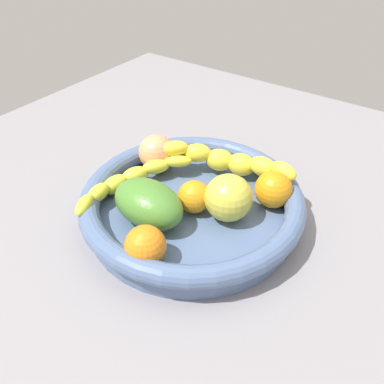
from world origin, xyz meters
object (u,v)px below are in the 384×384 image
Objects in this scene: banana_draped_left at (229,161)px; peach_blush at (157,153)px; orange_mid_left at (194,197)px; apple_yellow at (228,198)px; banana_draped_right at (128,180)px; fruit_bowl at (192,204)px; orange_front at (145,246)px; mango_green at (148,203)px; orange_mid_right at (273,189)px.

banana_draped_left is 13.54cm from peach_blush.
orange_mid_left is 0.71× the size of apple_yellow.
banana_draped_right is 4.30× the size of orange_mid_left.
fruit_bowl is at bearing -115.16° from peach_blush.
orange_front is 8.72cm from mango_green.
mango_green is 1.87× the size of peach_blush.
apple_yellow is at bearing -16.57° from orange_front.
orange_front reaches higher than fruit_bowl.
orange_front is 0.78× the size of apple_yellow.
banana_draped_left is 4.18× the size of orange_front.
mango_green is at bearing 144.87° from orange_mid_left.
banana_draped_right is 3.04× the size of apple_yellow.
mango_green is (-3.73, -7.66, 0.94)cm from banana_draped_right.
orange_front is at bearing -177.45° from banana_draped_left.
mango_green is (-6.18, 4.35, 0.71)cm from orange_mid_left.
orange_mid_left reaches higher than fruit_bowl.
orange_mid_right reaches higher than orange_front.
apple_yellow is (1.73, -5.33, 1.12)cm from orange_mid_left.
orange_mid_right is 22.64cm from peach_blush.
mango_green is at bearing 129.27° from apple_yellow.
orange_mid_right is at bearing -52.43° from fruit_bowl.
peach_blush reaches higher than orange_mid_left.
fruit_bowl is 13.56cm from orange_mid_right.
orange_mid_left is at bearing -35.13° from mango_green.
banana_draped_left is at bearing -3.21° from fruit_bowl.
peach_blush reaches higher than banana_draped_right.
banana_draped_left reaches higher than banana_draped_right.
mango_green is at bearing 37.17° from orange_front.
orange_mid_left is at bearing 131.43° from orange_mid_right.
orange_mid_left is (-11.21, -0.17, -0.84)cm from banana_draped_left.
apple_yellow is (-4.40, -18.04, 0.49)cm from peach_blush.
orange_front is 15.52cm from apple_yellow.
mango_green reaches higher than peach_blush.
banana_draped_right is at bearing 104.78° from fruit_bowl.
peach_blush is at bearing 64.26° from orange_mid_left.
banana_draped_right is 3.48× the size of peach_blush.
peach_blush is at bearing 96.36° from orange_mid_right.
apple_yellow is at bearing -72.00° from orange_mid_left.
peach_blush is at bearing 35.30° from orange_front.
orange_mid_right is 0.50× the size of mango_green.
mango_green is 12.51cm from apple_yellow.
peach_blush is (12.31, 8.37, -0.07)cm from mango_green.
banana_draped_left is 3.25× the size of apple_yellow.
peach_blush reaches higher than fruit_bowl.
apple_yellow reaches higher than banana_draped_right.
banana_draped_left reaches higher than orange_front.
banana_draped_left and orange_mid_right have the same top height.
banana_draped_right is 3.74× the size of orange_mid_right.
orange_mid_left is 13.06cm from orange_mid_right.
orange_mid_right is at bearing -83.64° from peach_blush.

